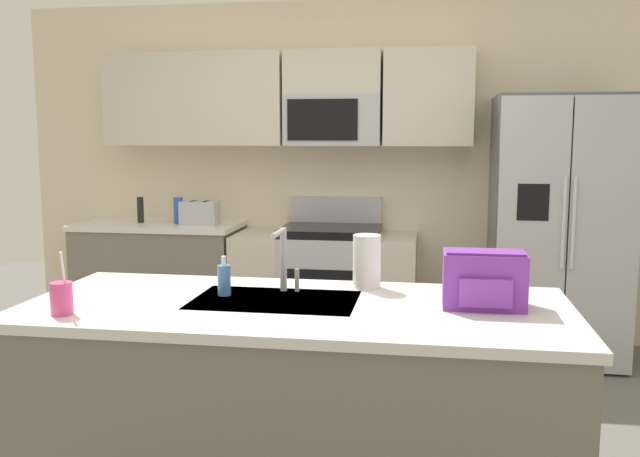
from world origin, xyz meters
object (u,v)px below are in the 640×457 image
Objects in this scene: range_oven at (326,286)px; soap_dispenser at (224,280)px; pepper_mill at (140,210)px; bottle_blue at (178,211)px; toaster at (200,213)px; sink_faucet at (283,254)px; paper_towel_roll at (367,262)px; backpack at (484,278)px; drink_cup_pink at (62,298)px; refrigerator at (557,229)px.

range_oven is 8.00× the size of soap_dispenser.
bottle_blue is at bearing -3.06° from pepper_mill.
pepper_mill is 2.65m from soap_dispenser.
toaster reaches higher than soap_dispenser.
sink_faucet reaches higher than pepper_mill.
range_oven is 2.26m from sink_faucet.
paper_towel_roll is 0.56m from backpack.
soap_dispenser is at bearing 38.19° from drink_cup_pink.
bottle_blue is 3.12m from backpack.
sink_faucet is 0.28m from soap_dispenser.
refrigerator is 2.59m from sink_faucet.
range_oven is at bearing 93.95° from sink_faucet.
refrigerator is at bearing -0.43° from toaster.
bottle_blue reaches higher than soap_dispenser.
pepper_mill is 2.82m from paper_towel_roll.
backpack is (0.99, -2.30, 0.57)m from range_oven.
sink_faucet reaches higher than backpack.
bottle_blue is 2.51m from sink_faucet.
pepper_mill is 1.18× the size of soap_dispenser.
sink_faucet is at bearing -86.05° from range_oven.
sink_faucet is (-1.50, -2.10, 0.14)m from refrigerator.
toaster is at bearing 111.59° from soap_dispenser.
drink_cup_pink reaches higher than pepper_mill.
refrigerator reaches higher than backpack.
refrigerator reaches higher than sink_faucet.
drink_cup_pink is at bearing -82.18° from toaster.
refrigerator is 2.62m from toaster.
refrigerator is at bearing -2.49° from range_oven.
sink_faucet is 1.15× the size of drink_cup_pink.
range_oven is 6.66× the size of bottle_blue.
toaster is 1.65× the size of soap_dispenser.
toaster is 2.98m from backpack.
paper_towel_roll is at bearing -76.17° from range_oven.
refrigerator is at bearing 59.43° from paper_towel_roll.
bottle_blue is at bearing 169.78° from toaster.
drink_cup_pink is at bearing -146.33° from sink_faucet.
refrigerator reaches higher than toaster.
toaster is 0.50m from pepper_mill.
sink_faucet is at bearing -62.25° from toaster.
refrigerator reaches higher than drink_cup_pink.
bottle_blue is at bearing 115.25° from soap_dispenser.
pepper_mill is 0.32m from bottle_blue.
bottle_blue is at bearing 129.36° from paper_towel_roll.
toaster is at bearing 131.04° from backpack.
soap_dispenser is at bearing -58.70° from pepper_mill.
bottle_blue is 2.60m from paper_towel_roll.
toaster is at bearing -10.22° from bottle_blue.
range_oven is at bearing 77.25° from drink_cup_pink.
toaster is at bearing 117.75° from sink_faucet.
soap_dispenser is at bearing -92.23° from range_oven.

